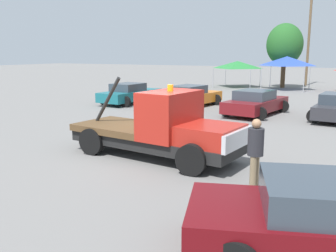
# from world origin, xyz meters

# --- Properties ---
(ground_plane) EXTENTS (160.00, 160.00, 0.00)m
(ground_plane) POSITION_xyz_m (0.00, 0.00, 0.00)
(ground_plane) COLOR slate
(tow_truck) EXTENTS (5.95, 2.64, 2.51)m
(tow_truck) POSITION_xyz_m (0.35, -0.04, 0.92)
(tow_truck) COLOR black
(tow_truck) RESTS_ON ground
(person_near_truck) EXTENTS (0.39, 0.39, 1.75)m
(person_near_truck) POSITION_xyz_m (3.61, -1.38, 1.01)
(person_near_truck) COLOR #847051
(person_near_truck) RESTS_ON ground
(parked_car_teal) EXTENTS (2.71, 4.84, 1.34)m
(parked_car_teal) POSITION_xyz_m (-7.79, 10.46, 0.65)
(parked_car_teal) COLOR #196670
(parked_car_teal) RESTS_ON ground
(parked_car_orange) EXTENTS (2.86, 5.10, 1.34)m
(parked_car_orange) POSITION_xyz_m (-3.60, 10.78, 0.65)
(parked_car_orange) COLOR orange
(parked_car_orange) RESTS_ON ground
(parked_car_maroon) EXTENTS (2.98, 4.90, 1.34)m
(parked_car_maroon) POSITION_xyz_m (0.73, 9.76, 0.65)
(parked_car_maroon) COLOR maroon
(parked_car_maroon) RESTS_ON ground
(canopy_tent_green) EXTENTS (3.67, 3.67, 2.51)m
(canopy_tent_green) POSITION_xyz_m (-5.15, 25.33, 2.15)
(canopy_tent_green) COLOR #9E9EA3
(canopy_tent_green) RESTS_ON ground
(canopy_tent_blue) EXTENTS (3.66, 3.66, 2.98)m
(canopy_tent_blue) POSITION_xyz_m (-0.44, 24.78, 2.56)
(canopy_tent_blue) COLOR #9E9EA3
(canopy_tent_blue) RESTS_ON ground
(tree_left) EXTENTS (3.36, 3.36, 6.01)m
(tree_left) POSITION_xyz_m (-1.09, 26.76, 4.03)
(tree_left) COLOR brown
(tree_left) RESTS_ON ground
(traffic_cone) EXTENTS (0.40, 0.40, 0.55)m
(traffic_cone) POSITION_xyz_m (-1.75, 5.05, 0.25)
(traffic_cone) COLOR black
(traffic_cone) RESTS_ON ground
(utility_pole) EXTENTS (2.20, 0.24, 9.75)m
(utility_pole) POSITION_xyz_m (0.55, 30.36, 5.14)
(utility_pole) COLOR brown
(utility_pole) RESTS_ON ground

